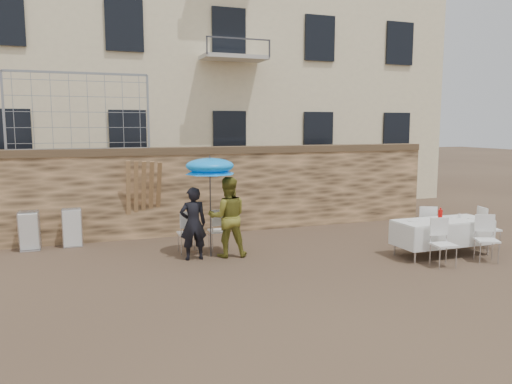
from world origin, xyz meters
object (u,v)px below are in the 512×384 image
object	(u,v)px
couple_chair_right	(218,229)
table_chair_front_left	(444,243)
woman_dress	(228,217)
soda_bottle	(440,216)
umbrella	(210,169)
banquet_table	(443,222)
table_chair_side	(489,228)
chair_stack_left	(30,229)
couple_chair_left	(188,232)
man_suit	(193,224)
table_chair_front_right	(487,239)
chair_stack_right	(72,226)
table_chair_back	(425,226)

from	to	relation	value
couple_chair_right	table_chair_front_left	distance (m)	4.74
woman_dress	soda_bottle	size ratio (longest dim) A/B	6.59
umbrella	banquet_table	size ratio (longest dim) A/B	0.95
banquet_table	umbrella	bearing A→B (deg)	161.25
soda_bottle	table_chair_side	xyz separation A→B (m)	(1.60, 0.25, -0.43)
couple_chair_right	banquet_table	xyz separation A→B (m)	(4.42, -2.05, 0.25)
chair_stack_left	table_chair_front_left	bearing A→B (deg)	-29.45
couple_chair_left	couple_chair_right	xyz separation A→B (m)	(0.70, 0.00, 0.00)
couple_chair_left	banquet_table	xyz separation A→B (m)	(5.12, -2.05, 0.25)
couple_chair_left	soda_bottle	distance (m)	5.41
man_suit	soda_bottle	size ratio (longest dim) A/B	5.89
couple_chair_left	chair_stack_left	world-z (taller)	couple_chair_left
couple_chair_left	table_chair_side	xyz separation A→B (m)	(6.52, -1.95, 0.00)
table_chair_front_right	chair_stack_right	bearing A→B (deg)	176.33
man_suit	couple_chair_right	world-z (taller)	man_suit
man_suit	table_chair_side	distance (m)	6.67
umbrella	table_chair_back	distance (m)	5.18
umbrella	soda_bottle	bearing A→B (deg)	-21.19
woman_dress	table_chair_front_right	bearing A→B (deg)	165.21
woman_dress	soda_bottle	distance (m)	4.48
man_suit	woman_dress	size ratio (longest dim) A/B	0.89
couple_chair_left	man_suit	bearing A→B (deg)	90.40
table_chair_front_left	table_chair_back	xyz separation A→B (m)	(0.80, 1.55, 0.00)
couple_chair_right	table_chair_back	xyz separation A→B (m)	(4.62, -1.25, 0.00)
couple_chair_left	soda_bottle	xyz separation A→B (m)	(4.92, -2.20, 0.43)
soda_bottle	chair_stack_right	size ratio (longest dim) A/B	0.28
table_chair_front_left	table_chair_front_right	xyz separation A→B (m)	(1.10, 0.00, 0.00)
couple_chair_left	chair_stack_right	xyz separation A→B (m)	(-2.37, 1.60, -0.02)
couple_chair_right	table_chair_front_left	world-z (taller)	same
man_suit	couple_chair_left	xyz separation A→B (m)	(0.00, 0.55, -0.29)
woman_dress	banquet_table	distance (m)	4.62
banquet_table	chair_stack_right	bearing A→B (deg)	154.03
couple_chair_right	table_chair_front_right	bearing A→B (deg)	151.76
table_chair_front_right	table_chair_back	xyz separation A→B (m)	(-0.30, 1.55, 0.00)
table_chair_back	table_chair_side	world-z (taller)	same
man_suit	table_chair_front_right	bearing A→B (deg)	159.88
table_chair_front_right	table_chair_side	distance (m)	1.24
soda_bottle	table_chair_front_right	bearing A→B (deg)	-40.60
chair_stack_right	table_chair_side	bearing A→B (deg)	-21.76
soda_bottle	chair_stack_right	bearing A→B (deg)	152.48
banquet_table	chair_stack_left	world-z (taller)	chair_stack_left
table_chair_front_left	chair_stack_right	size ratio (longest dim) A/B	1.04
table_chair_front_right	table_chair_side	bearing A→B (deg)	68.53
man_suit	banquet_table	size ratio (longest dim) A/B	0.73
table_chair_back	table_chair_side	bearing A→B (deg)	171.15
couple_chair_right	banquet_table	size ratio (longest dim) A/B	0.46
couple_chair_right	table_chair_front_left	xyz separation A→B (m)	(3.82, -2.80, 0.00)
table_chair_front_right	table_chair_back	bearing A→B (deg)	126.12
umbrella	chair_stack_left	xyz separation A→B (m)	(-3.67, 2.05, -1.42)
couple_chair_left	chair_stack_left	distance (m)	3.64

